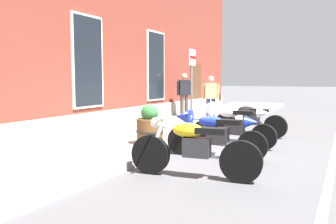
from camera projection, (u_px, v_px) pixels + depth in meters
ground_plane at (184, 148)px, 8.12m from camera, size 140.00×140.00×0.00m
sidewalk at (133, 139)px, 8.80m from camera, size 28.20×2.92×0.16m
lane_stripe at (333, 163)px, 6.63m from camera, size 28.20×0.12×0.01m
motorcycle_yellow_naked at (193, 149)px, 5.60m from camera, size 0.64×2.21×0.98m
motorcycle_blue_sport at (211, 131)px, 7.06m from camera, size 0.62×2.13×1.00m
motorcycle_white_sport at (229, 122)px, 8.25m from camera, size 0.62×2.12×1.08m
motorcycle_black_naked at (249, 120)px, 9.73m from camera, size 0.62×2.11×0.92m
pedestrian_tan_coat at (211, 96)px, 12.04m from camera, size 0.39×0.62×1.58m
pedestrian_dark_jacket at (184, 92)px, 13.43m from camera, size 0.42×0.47×1.70m
parking_sign at (192, 78)px, 9.47m from camera, size 0.36×0.07×2.32m
barrel_planter at (150, 127)px, 7.73m from camera, size 0.63×0.63×0.91m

